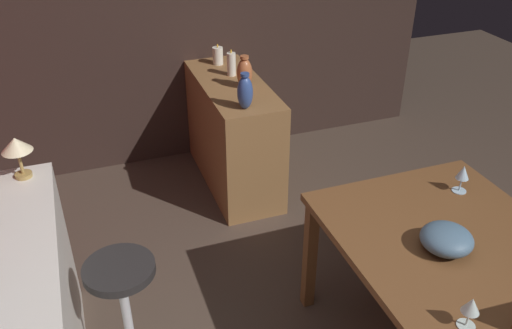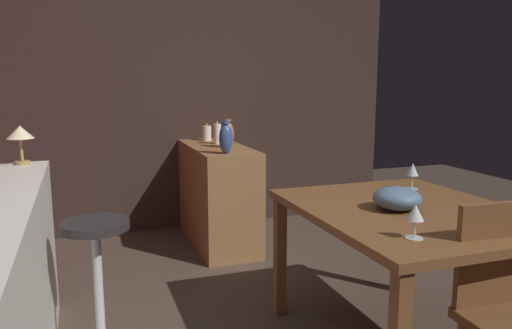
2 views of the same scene
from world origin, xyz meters
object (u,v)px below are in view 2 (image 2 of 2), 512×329
Objects in this scene: dining_table at (409,225)px; vase_ceramic_blue at (226,138)px; pillar_candle_short at (207,133)px; pillar_candle_tall at (217,134)px; vase_copper at (227,134)px; wine_glass_left at (413,171)px; bar_stool at (99,287)px; counter_lamp at (20,135)px; fruit_bowl at (397,198)px; sideboard_cabinet at (218,195)px; wine_glass_right at (415,214)px.

dining_table is 1.62m from vase_ceramic_blue.
vase_ceramic_blue is at bearing 175.80° from pillar_candle_short.
pillar_candle_tall is 0.24m from vase_copper.
dining_table is 8.24× the size of wine_glass_left.
bar_stool is 1.56m from vase_ceramic_blue.
counter_lamp reaches higher than vase_copper.
sideboard_cabinet is at bearing 10.64° from fruit_bowl.
counter_lamp reaches higher than sideboard_cabinet.
sideboard_cabinet is 1.80m from wine_glass_left.
vase_copper is at bearing 24.09° from wine_glass_left.
sideboard_cabinet is 4.75× the size of fruit_bowl.
pillar_candle_short is 0.50m from vase_copper.
sideboard_cabinet is 0.53m from vase_copper.
sideboard_cabinet is 0.62m from pillar_candle_short.
wine_glass_right is 0.60× the size of fruit_bowl.
vase_ceramic_blue is (0.53, -1.31, -0.13)m from counter_lamp.
wine_glass_right is at bearing 145.42° from dining_table.
fruit_bowl is 1.88m from vase_copper.
bar_stool is at bearing 72.94° from fruit_bowl.
fruit_bowl is 2.01m from counter_lamp.
dining_table is 6.36× the size of pillar_candle_tall.
pillar_candle_short reaches higher than bar_stool.
wine_glass_right is (-0.82, -1.18, 0.47)m from bar_stool.
fruit_bowl reaches higher than dining_table.
vase_copper is (1.42, -1.07, 0.55)m from bar_stool.
pillar_candle_short reaches higher than wine_glass_right.
fruit_bowl is at bearing -170.52° from vase_copper.
sideboard_cabinet is 1.83m from bar_stool.
wine_glass_right reaches higher than dining_table.
dining_table is 1.91m from vase_copper.
pillar_candle_tall reaches higher than sideboard_cabinet.
bar_stool is 2.04m from pillar_candle_tall.
counter_lamp is 1.66m from vase_copper.
pillar_candle_short is (0.39, -0.01, 0.48)m from sideboard_cabinet.
dining_table is at bearing -167.29° from sideboard_cabinet.
vase_copper is at bearing -150.91° from sideboard_cabinet.
fruit_bowl is at bearing 135.36° from wine_glass_left.
bar_stool is 3.02× the size of fruit_bowl.
counter_lamp reaches higher than wine_glass_right.
wine_glass_right is (-0.40, 0.27, 0.18)m from dining_table.
wine_glass_left is at bearing -92.05° from bar_stool.
wine_glass_right is at bearing 143.87° from wine_glass_left.
counter_lamp is 1.35× the size of pillar_candle_short.
vase_copper is (1.49, 0.66, 0.08)m from wine_glass_left.
counter_lamp is at bearing 111.99° from vase_ceramic_blue.
vase_copper is (-0.24, -0.02, 0.02)m from pillar_candle_tall.
wine_glass_right is 2.25m from vase_copper.
vase_ceramic_blue is at bearing 173.47° from sideboard_cabinet.
vase_ceramic_blue reaches higher than pillar_candle_tall.
sideboard_cabinet is 1.57× the size of bar_stool.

